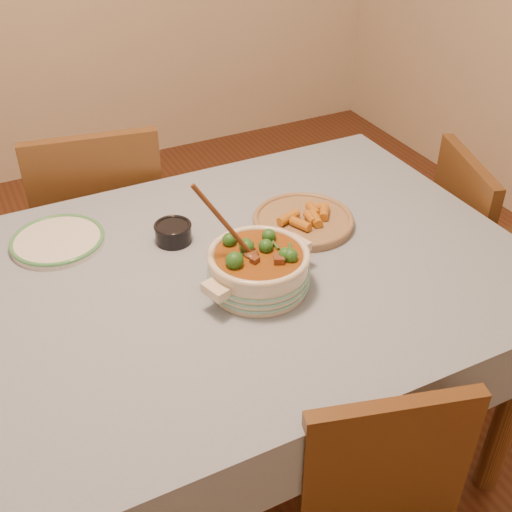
{
  "coord_description": "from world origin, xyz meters",
  "views": [
    {
      "loc": [
        -0.46,
        -1.21,
        1.73
      ],
      "look_at": [
        0.1,
        -0.08,
        0.84
      ],
      "focal_mm": 45.0,
      "sensor_mm": 36.0,
      "label": 1
    }
  ],
  "objects_px": {
    "white_plate": "(58,240)",
    "chair_right": "(479,253)",
    "fried_plate": "(303,219)",
    "condiment_bowl": "(173,232)",
    "dining_table": "(206,306)",
    "chair_far": "(102,227)",
    "stew_casserole": "(258,266)"
  },
  "relations": [
    {
      "from": "fried_plate",
      "to": "chair_right",
      "type": "height_order",
      "value": "chair_right"
    },
    {
      "from": "stew_casserole",
      "to": "condiment_bowl",
      "type": "relative_size",
      "value": 2.65
    },
    {
      "from": "chair_right",
      "to": "stew_casserole",
      "type": "bearing_deg",
      "value": 117.66
    },
    {
      "from": "chair_far",
      "to": "fried_plate",
      "type": "bearing_deg",
      "value": 134.82
    },
    {
      "from": "white_plate",
      "to": "chair_right",
      "type": "height_order",
      "value": "chair_right"
    },
    {
      "from": "dining_table",
      "to": "fried_plate",
      "type": "height_order",
      "value": "fried_plate"
    },
    {
      "from": "white_plate",
      "to": "chair_right",
      "type": "distance_m",
      "value": 1.38
    },
    {
      "from": "white_plate",
      "to": "chair_far",
      "type": "xyz_separation_m",
      "value": [
        0.2,
        0.42,
        -0.25
      ]
    },
    {
      "from": "condiment_bowl",
      "to": "chair_far",
      "type": "height_order",
      "value": "chair_far"
    },
    {
      "from": "dining_table",
      "to": "chair_far",
      "type": "relative_size",
      "value": 1.86
    },
    {
      "from": "stew_casserole",
      "to": "fried_plate",
      "type": "relative_size",
      "value": 0.9
    },
    {
      "from": "dining_table",
      "to": "chair_right",
      "type": "relative_size",
      "value": 2.02
    },
    {
      "from": "dining_table",
      "to": "condiment_bowl",
      "type": "bearing_deg",
      "value": 93.11
    },
    {
      "from": "white_plate",
      "to": "chair_right",
      "type": "xyz_separation_m",
      "value": [
        1.33,
        -0.26,
        -0.3
      ]
    },
    {
      "from": "white_plate",
      "to": "chair_far",
      "type": "bearing_deg",
      "value": 64.32
    },
    {
      "from": "stew_casserole",
      "to": "condiment_bowl",
      "type": "xyz_separation_m",
      "value": [
        -0.12,
        0.28,
        -0.03
      ]
    },
    {
      "from": "condiment_bowl",
      "to": "chair_far",
      "type": "xyz_separation_m",
      "value": [
        -0.08,
        0.55,
        -0.27
      ]
    },
    {
      "from": "dining_table",
      "to": "condiment_bowl",
      "type": "distance_m",
      "value": 0.23
    },
    {
      "from": "white_plate",
      "to": "chair_right",
      "type": "bearing_deg",
      "value": -10.96
    },
    {
      "from": "white_plate",
      "to": "chair_right",
      "type": "relative_size",
      "value": 0.37
    },
    {
      "from": "stew_casserole",
      "to": "white_plate",
      "type": "height_order",
      "value": "stew_casserole"
    },
    {
      "from": "chair_far",
      "to": "condiment_bowl",
      "type": "bearing_deg",
      "value": 108.72
    },
    {
      "from": "stew_casserole",
      "to": "white_plate",
      "type": "distance_m",
      "value": 0.57
    },
    {
      "from": "stew_casserole",
      "to": "condiment_bowl",
      "type": "bearing_deg",
      "value": 112.32
    },
    {
      "from": "fried_plate",
      "to": "chair_right",
      "type": "distance_m",
      "value": 0.75
    },
    {
      "from": "stew_casserole",
      "to": "chair_right",
      "type": "distance_m",
      "value": 1.0
    },
    {
      "from": "chair_right",
      "to": "condiment_bowl",
      "type": "bearing_deg",
      "value": 101.24
    },
    {
      "from": "white_plate",
      "to": "condiment_bowl",
      "type": "relative_size",
      "value": 2.58
    },
    {
      "from": "white_plate",
      "to": "fried_plate",
      "type": "bearing_deg",
      "value": -18.32
    },
    {
      "from": "condiment_bowl",
      "to": "dining_table",
      "type": "bearing_deg",
      "value": -86.89
    },
    {
      "from": "white_plate",
      "to": "chair_far",
      "type": "relative_size",
      "value": 0.34
    },
    {
      "from": "dining_table",
      "to": "chair_far",
      "type": "distance_m",
      "value": 0.76
    }
  ]
}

